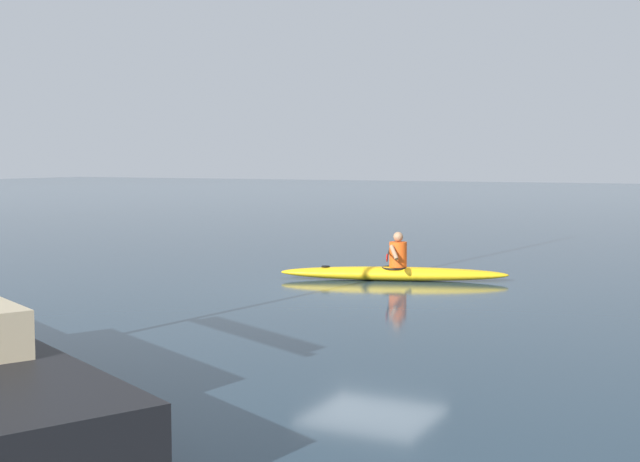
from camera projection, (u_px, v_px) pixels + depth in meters
name	position (u px, v px, depth m)	size (l,w,h in m)	color
ground_plane	(373.00, 292.00, 16.99)	(160.00, 160.00, 0.00)	#233847
kayak	(393.00, 273.00, 18.56)	(4.80, 2.26, 0.29)	#EAB214
kayaker	(397.00, 252.00, 18.51)	(0.86, 2.25, 0.75)	#E04C14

